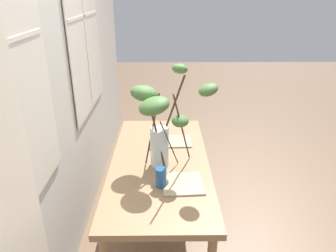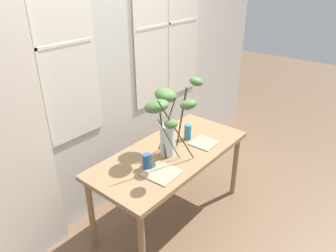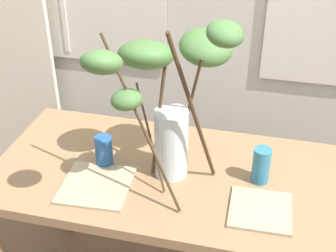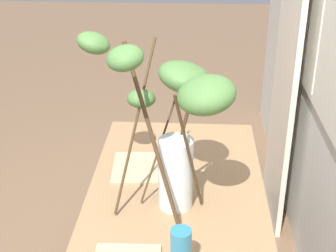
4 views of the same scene
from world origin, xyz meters
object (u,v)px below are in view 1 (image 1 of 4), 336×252
object	(u,v)px
plate_square_left	(183,184)
plate_square_right	(178,141)
drinking_glass_blue_right	(156,135)
vase_with_branches	(160,117)
dining_table	(160,169)
drinking_glass_blue_left	(161,177)

from	to	relation	value
plate_square_left	plate_square_right	world-z (taller)	same
drinking_glass_blue_right	plate_square_right	distance (m)	0.19
vase_with_branches	drinking_glass_blue_right	size ratio (longest dim) A/B	4.78
dining_table	plate_square_right	distance (m)	0.35
plate_square_left	drinking_glass_blue_left	bearing A→B (deg)	97.02
dining_table	plate_square_left	distance (m)	0.36
vase_with_branches	plate_square_right	xyz separation A→B (m)	(0.37, -0.14, -0.37)
drinking_glass_blue_left	plate_square_left	distance (m)	0.15
dining_table	drinking_glass_blue_right	distance (m)	0.33
drinking_glass_blue_left	plate_square_left	size ratio (longest dim) A/B	0.50
drinking_glass_blue_right	plate_square_right	world-z (taller)	drinking_glass_blue_right
drinking_glass_blue_left	drinking_glass_blue_right	distance (m)	0.63
dining_table	vase_with_branches	distance (m)	0.45
drinking_glass_blue_left	plate_square_right	world-z (taller)	drinking_glass_blue_left
drinking_glass_blue_right	plate_square_left	bearing A→B (deg)	-163.06
drinking_glass_blue_left	plate_square_right	bearing A→B (deg)	-11.68
drinking_glass_blue_left	plate_square_left	xyz separation A→B (m)	(0.02, -0.14, -0.06)
dining_table	drinking_glass_blue_left	world-z (taller)	drinking_glass_blue_left
vase_with_branches	drinking_glass_blue_left	xyz separation A→B (m)	(-0.27, -0.01, -0.31)
dining_table	drinking_glass_blue_right	bearing A→B (deg)	6.22
plate_square_left	plate_square_right	xyz separation A→B (m)	(0.63, 0.01, 0.00)
plate_square_left	drinking_glass_blue_right	bearing A→B (deg)	16.94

